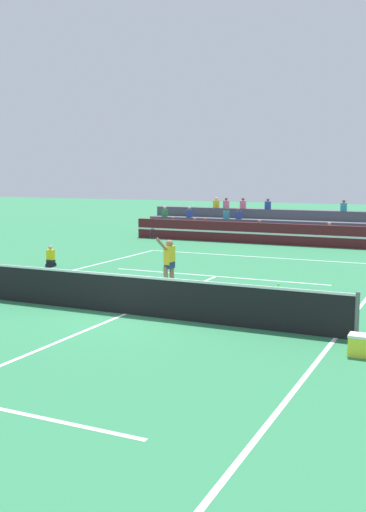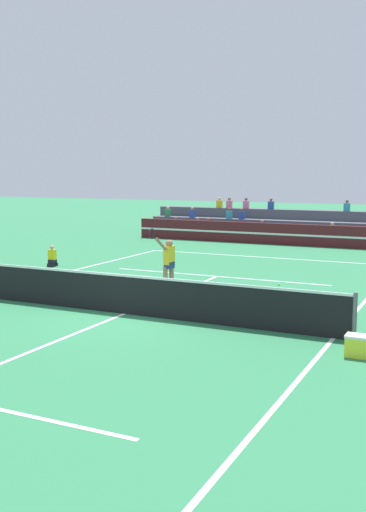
{
  "view_description": "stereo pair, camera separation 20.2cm",
  "coord_description": "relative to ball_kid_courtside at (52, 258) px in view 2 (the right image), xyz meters",
  "views": [
    {
      "loc": [
        7.95,
        -13.38,
        3.71
      ],
      "look_at": [
        -0.01,
        3.6,
        1.1
      ],
      "focal_mm": 42.0,
      "sensor_mm": 36.0,
      "label": 1
    },
    {
      "loc": [
        8.13,
        -13.29,
        3.71
      ],
      "look_at": [
        -0.01,
        3.6,
        1.1
      ],
      "focal_mm": 42.0,
      "sensor_mm": 36.0,
      "label": 2
    }
  ],
  "objects": [
    {
      "name": "sponsor_banner_wall",
      "position": [
        6.87,
        11.05,
        0.22
      ],
      "size": [
        18.0,
        0.26,
        1.1
      ],
      "color": "#51191E",
      "rests_on": "ground"
    },
    {
      "name": "equipment_cooler",
      "position": [
        13.1,
        -6.92,
        -0.1
      ],
      "size": [
        0.5,
        0.38,
        0.45
      ],
      "color": "yellow",
      "rests_on": "ground"
    },
    {
      "name": "tennis_player",
      "position": [
        6.84,
        -3.15,
        0.65
      ],
      "size": [
        0.37,
        1.43,
        2.19
      ],
      "color": "#9E7051",
      "rests_on": "ground"
    },
    {
      "name": "tennis_net",
      "position": [
        6.87,
        -5.78,
        0.21
      ],
      "size": [
        12.0,
        0.1,
        1.1
      ],
      "color": "slate",
      "rests_on": "ground"
    },
    {
      "name": "ground_plane",
      "position": [
        6.87,
        -5.78,
        -0.33
      ],
      "size": [
        120.0,
        120.0,
        0.0
      ],
      "primitive_type": "plane",
      "color": "#2D7A4C"
    },
    {
      "name": "court_lines",
      "position": [
        6.87,
        -5.78,
        -0.33
      ],
      "size": [
        11.1,
        23.9,
        0.01
      ],
      "color": "white",
      "rests_on": "ground"
    },
    {
      "name": "tennis_ball",
      "position": [
        9.39,
        -0.07,
        -0.3
      ],
      "size": [
        0.07,
        0.07,
        0.07
      ],
      "primitive_type": "sphere",
      "color": "#C6DB33",
      "rests_on": "ground"
    },
    {
      "name": "ball_kid_courtside",
      "position": [
        0.0,
        0.0,
        0.0
      ],
      "size": [
        0.3,
        0.36,
        0.84
      ],
      "color": "black",
      "rests_on": "ground"
    },
    {
      "name": "bleacher_stand",
      "position": [
        6.86,
        13.58,
        0.32
      ],
      "size": [
        18.5,
        2.85,
        2.28
      ],
      "color": "#4C515B",
      "rests_on": "ground"
    }
  ]
}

